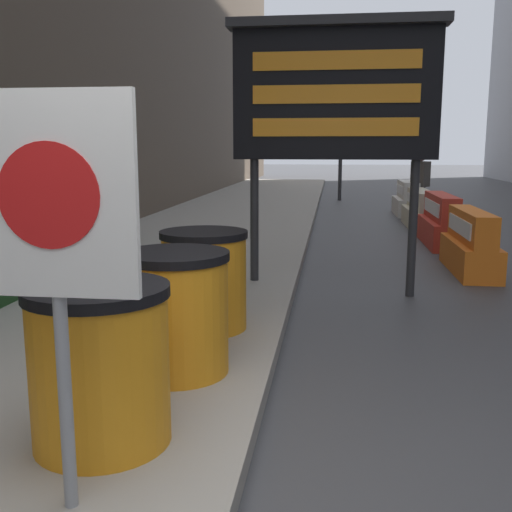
{
  "coord_description": "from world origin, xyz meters",
  "views": [
    {
      "loc": [
        0.42,
        -2.34,
        1.72
      ],
      "look_at": [
        -0.65,
        5.96,
        0.2
      ],
      "focal_mm": 42.0,
      "sensor_mm": 36.0,
      "label": 1
    }
  ],
  "objects_px": {
    "warning_sign": "(53,223)",
    "jersey_barrier_orange_near": "(470,245)",
    "barrel_drum_middle": "(176,312)",
    "jersey_barrier_white": "(407,200)",
    "jersey_barrier_cream": "(421,211)",
    "message_board": "(335,93)",
    "jersey_barrier_red_striped": "(441,223)",
    "pedestrian_worker": "(420,180)",
    "barrel_drum_back": "(204,280)",
    "barrel_drum_foreground": "(100,364)",
    "traffic_light_near_curb": "(342,110)"
  },
  "relations": [
    {
      "from": "jersey_barrier_orange_near",
      "to": "jersey_barrier_white",
      "type": "distance_m",
      "value": 7.31
    },
    {
      "from": "barrel_drum_middle",
      "to": "jersey_barrier_red_striped",
      "type": "height_order",
      "value": "barrel_drum_middle"
    },
    {
      "from": "jersey_barrier_orange_near",
      "to": "warning_sign",
      "type": "bearing_deg",
      "value": -116.06
    },
    {
      "from": "jersey_barrier_cream",
      "to": "traffic_light_near_curb",
      "type": "distance_m",
      "value": 7.19
    },
    {
      "from": "jersey_barrier_cream",
      "to": "jersey_barrier_white",
      "type": "height_order",
      "value": "jersey_barrier_white"
    },
    {
      "from": "pedestrian_worker",
      "to": "warning_sign",
      "type": "bearing_deg",
      "value": -54.93
    },
    {
      "from": "warning_sign",
      "to": "message_board",
      "type": "height_order",
      "value": "message_board"
    },
    {
      "from": "barrel_drum_middle",
      "to": "jersey_barrier_orange_near",
      "type": "distance_m",
      "value": 5.46
    },
    {
      "from": "barrel_drum_middle",
      "to": "message_board",
      "type": "height_order",
      "value": "message_board"
    },
    {
      "from": "jersey_barrier_orange_near",
      "to": "barrel_drum_foreground",
      "type": "bearing_deg",
      "value": -119.13
    },
    {
      "from": "jersey_barrier_white",
      "to": "traffic_light_near_curb",
      "type": "bearing_deg",
      "value": 112.74
    },
    {
      "from": "warning_sign",
      "to": "jersey_barrier_red_striped",
      "type": "relative_size",
      "value": 0.95
    },
    {
      "from": "barrel_drum_foreground",
      "to": "message_board",
      "type": "xyz_separation_m",
      "value": [
        1.22,
        4.09,
        1.74
      ]
    },
    {
      "from": "jersey_barrier_white",
      "to": "message_board",
      "type": "bearing_deg",
      "value": -102.23
    },
    {
      "from": "jersey_barrier_red_striped",
      "to": "jersey_barrier_white",
      "type": "xyz_separation_m",
      "value": [
        -0.0,
        4.92,
        -0.02
      ]
    },
    {
      "from": "jersey_barrier_cream",
      "to": "barrel_drum_foreground",
      "type": "bearing_deg",
      "value": -106.65
    },
    {
      "from": "jersey_barrier_orange_near",
      "to": "jersey_barrier_cream",
      "type": "relative_size",
      "value": 0.83
    },
    {
      "from": "barrel_drum_foreground",
      "to": "message_board",
      "type": "distance_m",
      "value": 4.61
    },
    {
      "from": "jersey_barrier_red_striped",
      "to": "message_board",
      "type": "bearing_deg",
      "value": -116.11
    },
    {
      "from": "barrel_drum_back",
      "to": "pedestrian_worker",
      "type": "xyz_separation_m",
      "value": [
        3.23,
        10.17,
        0.37
      ]
    },
    {
      "from": "jersey_barrier_cream",
      "to": "jersey_barrier_white",
      "type": "bearing_deg",
      "value": 90.0
    },
    {
      "from": "jersey_barrier_white",
      "to": "traffic_light_near_curb",
      "type": "distance_m",
      "value": 5.06
    },
    {
      "from": "jersey_barrier_white",
      "to": "warning_sign",
      "type": "bearing_deg",
      "value": -102.68
    },
    {
      "from": "barrel_drum_middle",
      "to": "traffic_light_near_curb",
      "type": "height_order",
      "value": "traffic_light_near_curb"
    },
    {
      "from": "traffic_light_near_curb",
      "to": "jersey_barrier_white",
      "type": "bearing_deg",
      "value": -67.26
    },
    {
      "from": "warning_sign",
      "to": "pedestrian_worker",
      "type": "relative_size",
      "value": 1.13
    },
    {
      "from": "barrel_drum_back",
      "to": "warning_sign",
      "type": "xyz_separation_m",
      "value": [
        -0.03,
        -2.73,
        0.84
      ]
    },
    {
      "from": "jersey_barrier_red_striped",
      "to": "jersey_barrier_white",
      "type": "height_order",
      "value": "jersey_barrier_red_striped"
    },
    {
      "from": "barrel_drum_foreground",
      "to": "jersey_barrier_white",
      "type": "xyz_separation_m",
      "value": [
        3.13,
        12.92,
        -0.19
      ]
    },
    {
      "from": "barrel_drum_foreground",
      "to": "jersey_barrier_red_striped",
      "type": "xyz_separation_m",
      "value": [
        3.13,
        8.0,
        -0.18
      ]
    },
    {
      "from": "barrel_drum_middle",
      "to": "jersey_barrier_cream",
      "type": "xyz_separation_m",
      "value": [
        2.99,
        9.4,
        -0.22
      ]
    },
    {
      "from": "barrel_drum_middle",
      "to": "jersey_barrier_white",
      "type": "height_order",
      "value": "barrel_drum_middle"
    },
    {
      "from": "warning_sign",
      "to": "message_board",
      "type": "distance_m",
      "value": 4.92
    },
    {
      "from": "pedestrian_worker",
      "to": "barrel_drum_back",
      "type": "bearing_deg",
      "value": -58.37
    },
    {
      "from": "barrel_drum_foreground",
      "to": "barrel_drum_middle",
      "type": "relative_size",
      "value": 1.0
    },
    {
      "from": "barrel_drum_back",
      "to": "jersey_barrier_cream",
      "type": "bearing_deg",
      "value": 70.12
    },
    {
      "from": "warning_sign",
      "to": "jersey_barrier_cream",
      "type": "xyz_separation_m",
      "value": [
        3.05,
        11.07,
        -1.06
      ]
    },
    {
      "from": "warning_sign",
      "to": "pedestrian_worker",
      "type": "bearing_deg",
      "value": 75.84
    },
    {
      "from": "barrel_drum_middle",
      "to": "jersey_barrier_red_striped",
      "type": "bearing_deg",
      "value": 66.66
    },
    {
      "from": "barrel_drum_back",
      "to": "pedestrian_worker",
      "type": "distance_m",
      "value": 10.67
    },
    {
      "from": "warning_sign",
      "to": "jersey_barrier_orange_near",
      "type": "distance_m",
      "value": 7.01
    },
    {
      "from": "jersey_barrier_orange_near",
      "to": "jersey_barrier_red_striped",
      "type": "distance_m",
      "value": 2.38
    },
    {
      "from": "jersey_barrier_white",
      "to": "pedestrian_worker",
      "type": "distance_m",
      "value": 0.88
    },
    {
      "from": "barrel_drum_back",
      "to": "jersey_barrier_cream",
      "type": "relative_size",
      "value": 0.41
    },
    {
      "from": "jersey_barrier_cream",
      "to": "warning_sign",
      "type": "bearing_deg",
      "value": -105.38
    },
    {
      "from": "message_board",
      "to": "jersey_barrier_red_striped",
      "type": "relative_size",
      "value": 1.64
    },
    {
      "from": "traffic_light_near_curb",
      "to": "pedestrian_worker",
      "type": "relative_size",
      "value": 2.5
    },
    {
      "from": "jersey_barrier_white",
      "to": "jersey_barrier_red_striped",
      "type": "bearing_deg",
      "value": -90.0
    },
    {
      "from": "barrel_drum_foreground",
      "to": "traffic_light_near_curb",
      "type": "xyz_separation_m",
      "value": [
        1.43,
        16.97,
        2.32
      ]
    },
    {
      "from": "jersey_barrier_white",
      "to": "pedestrian_worker",
      "type": "height_order",
      "value": "pedestrian_worker"
    }
  ]
}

